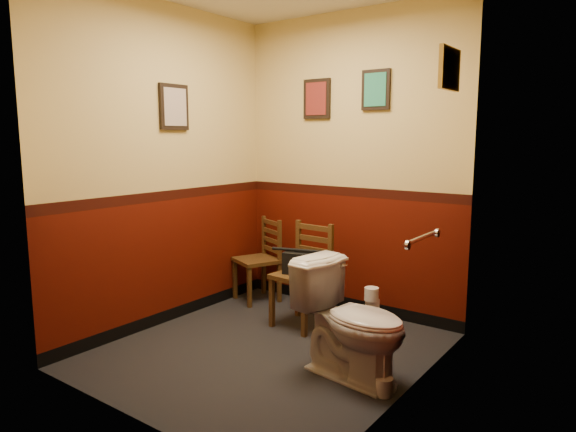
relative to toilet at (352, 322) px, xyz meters
The scene contains 16 objects.
floor 0.82m from the toilet, behind, with size 2.20×2.40×0.00m, color black.
wall_back 1.71m from the toilet, 120.70° to the left, with size 2.20×2.70×0.00m, color #460D04.
wall_front 1.69m from the toilet, 121.23° to the right, with size 2.20×2.70×0.00m, color #460D04.
wall_left 2.06m from the toilet, behind, with size 2.40×2.70×0.00m, color #460D04.
wall_right 1.04m from the toilet, ahead, with size 2.40×2.70×0.00m, color #460D04.
grab_bar 0.71m from the toilet, 36.91° to the left, with size 0.05×0.56×0.06m.
framed_print_back_a 2.24m from the toilet, 131.91° to the left, with size 0.28×0.04×0.36m.
framed_print_back_b 2.06m from the toilet, 111.52° to the left, with size 0.26×0.04×0.34m.
framed_print_left 2.32m from the toilet, behind, with size 0.04×0.30×0.38m.
framed_print_right 1.81m from the toilet, 59.59° to the left, with size 0.04×0.34×0.28m.
toilet is the anchor object (origin of this frame).
toilet_brush 0.44m from the toilet, 18.69° to the right, with size 0.11×0.11×0.41m.
chair_left 1.82m from the toilet, 148.96° to the left, with size 0.50×0.50×0.81m.
chair_right 1.03m from the toilet, 142.57° to the left, with size 0.44×0.44×0.88m.
handbag 1.02m from the toilet, 144.44° to the left, with size 0.32×0.22×0.21m.
tp_stack 1.06m from the toilet, 109.31° to the left, with size 0.25×0.15×0.33m.
Camera 1 is at (2.30, -2.89, 1.59)m, focal length 32.00 mm.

